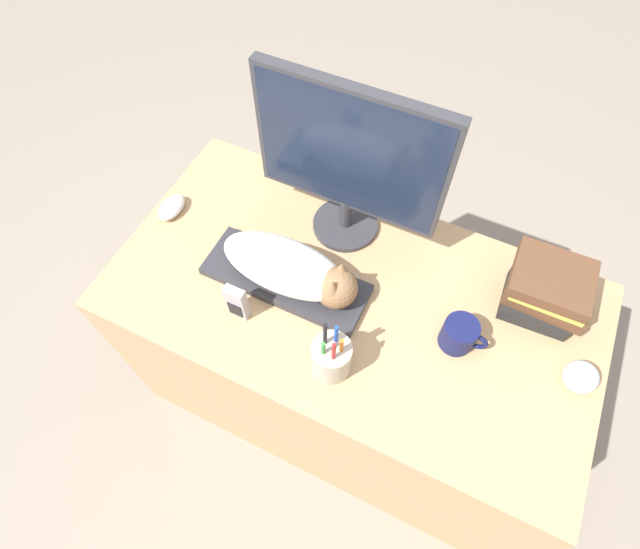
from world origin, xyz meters
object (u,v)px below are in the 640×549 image
Objects in this scene: baseball at (581,377)px; phone at (237,303)px; keyboard at (286,279)px; coffee_mug at (460,335)px; book_stack at (547,292)px; monitor at (350,159)px; pen_cup at (331,357)px; cat at (294,269)px; computer_mouse at (172,207)px.

phone is at bearing -167.26° from baseball.
keyboard is at bearing -176.29° from baseball.
coffee_mug is 0.24m from book_stack.
pen_cup is at bearing -70.44° from monitor.
monitor is 0.49m from coffee_mug.
coffee_mug is 0.54× the size of book_stack.
monitor reaches higher than coffee_mug.
coffee_mug is (0.46, 0.03, 0.03)m from keyboard.
cat is 3.68× the size of computer_mouse.
pen_cup is at bearing -137.29° from book_stack.
keyboard is 0.65m from book_stack.
phone is (-0.80, -0.18, 0.02)m from baseball.
computer_mouse is at bearing 178.98° from baseball.
baseball is 0.21m from book_stack.
computer_mouse reaches higher than keyboard.
computer_mouse is at bearing -160.80° from monitor.
baseball is 0.37× the size of book_stack.
pen_cup is (0.61, -0.23, 0.04)m from computer_mouse.
cat is at bearing 137.79° from pen_cup.
coffee_mug reaches higher than keyboard.
cat is 0.30m from monitor.
cat is at bearing 0.00° from keyboard.
computer_mouse is 0.51× the size of pen_cup.
coffee_mug is (0.43, 0.03, -0.04)m from cat.
cat is at bearing -9.00° from computer_mouse.
keyboard is 4.37× the size of computer_mouse.
cat is 0.62m from book_stack.
keyboard is at bearing 64.97° from phone.
cat is at bearing -176.15° from baseball.
monitor is 0.58m from book_stack.
keyboard is 5.68× the size of baseball.
book_stack reaches higher than coffee_mug.
cat reaches higher than baseball.
cat reaches higher than computer_mouse.
phone is 0.76m from book_stack.
keyboard is 2.08× the size of book_stack.
computer_mouse is (-0.40, 0.07, 0.01)m from keyboard.
monitor is at bearing 109.56° from pen_cup.
coffee_mug is (0.86, -0.04, 0.02)m from computer_mouse.
pen_cup is 0.55m from book_stack.
keyboard is 0.35m from monitor.
keyboard is 0.90× the size of monitor.
keyboard is 0.15m from phone.
coffee_mug is at bearing 3.54° from keyboard.
book_stack is (1.02, 0.14, 0.06)m from computer_mouse.
baseball is (0.28, 0.02, -0.00)m from coffee_mug.
cat is 3.23× the size of coffee_mug.
phone is 0.55× the size of book_stack.
coffee_mug is at bearing -27.54° from monitor.
phone is at bearing -115.03° from keyboard.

